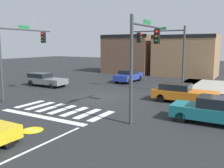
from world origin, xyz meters
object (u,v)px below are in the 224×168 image
object	(u,v)px
traffic_signal_southeast	(144,50)
car_teal	(211,110)
car_orange	(183,93)
car_blue	(129,76)
traffic_signal_southwest	(21,47)
car_gray	(45,79)
traffic_signal_northeast	(164,47)

from	to	relation	value
traffic_signal_southeast	car_teal	bearing A→B (deg)	-78.76
car_orange	car_blue	distance (m)	11.23
car_orange	car_teal	xyz separation A→B (m)	(2.73, -4.44, 0.03)
traffic_signal_southwest	car_blue	distance (m)	13.38
car_gray	car_teal	world-z (taller)	car_teal
traffic_signal_southeast	car_gray	distance (m)	15.12
traffic_signal_southwest	traffic_signal_northeast	size ratio (longest dim) A/B	0.99
traffic_signal_northeast	car_orange	size ratio (longest dim) A/B	1.27
traffic_signal_southwest	car_teal	bearing A→B (deg)	-88.51
car_gray	car_blue	world-z (taller)	car_blue
car_orange	car_teal	distance (m)	5.21
traffic_signal_southwest	traffic_signal_northeast	xyz separation A→B (m)	(9.35, 8.33, 0.01)
car_orange	car_blue	bearing A→B (deg)	137.88
traffic_signal_northeast	car_teal	bearing A→B (deg)	124.73
traffic_signal_northeast	traffic_signal_southwest	bearing A→B (deg)	41.70
traffic_signal_southwest	car_orange	xyz separation A→B (m)	(12.13, 4.83, -3.47)
car_orange	car_blue	xyz separation A→B (m)	(-8.33, 7.53, 0.04)
car_orange	car_teal	size ratio (longest dim) A/B	1.14
traffic_signal_southeast	car_gray	world-z (taller)	traffic_signal_southeast
traffic_signal_southeast	car_orange	size ratio (longest dim) A/B	1.25
traffic_signal_northeast	traffic_signal_southeast	distance (m)	8.87
traffic_signal_southwest	traffic_signal_southeast	bearing A→B (deg)	-91.94
traffic_signal_southwest	traffic_signal_northeast	world-z (taller)	traffic_signal_northeast
car_gray	traffic_signal_southwest	bearing A→B (deg)	-62.95
traffic_signal_northeast	car_teal	size ratio (longest dim) A/B	1.46
car_gray	car_blue	distance (m)	9.66
traffic_signal_southeast	car_orange	world-z (taller)	traffic_signal_southeast
traffic_signal_northeast	car_blue	xyz separation A→B (m)	(-5.55, 4.02, -3.44)
car_blue	car_orange	bearing A→B (deg)	47.88
traffic_signal_northeast	traffic_signal_southeast	world-z (taller)	traffic_signal_northeast
traffic_signal_southwest	car_blue	bearing A→B (deg)	-17.12
car_orange	car_teal	world-z (taller)	car_teal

